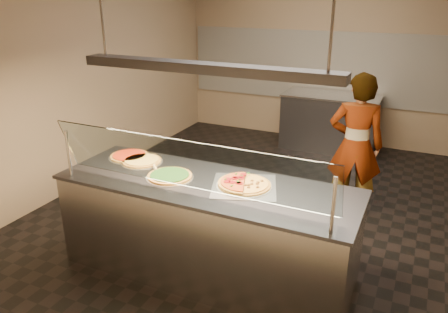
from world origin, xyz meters
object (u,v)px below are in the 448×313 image
at_px(pizza_tomato, 130,156).
at_px(pizza_spatula, 160,169).
at_px(half_pizza_pepperoni, 233,181).
at_px(half_pizza_sausage, 256,186).
at_px(prep_table, 329,122).
at_px(pizza_cheese, 142,160).
at_px(heat_lamp_housing, 204,68).
at_px(serving_counter, 207,228).
at_px(worker, 355,146).
at_px(sneeze_guard, 186,165).
at_px(perforated_tray, 244,186).
at_px(pizza_spinach, 170,176).

height_order(pizza_tomato, pizza_spatula, pizza_spatula).
relative_size(pizza_tomato, pizza_spatula, 1.48).
bearing_deg(half_pizza_pepperoni, half_pizza_sausage, 0.16).
xyz_separation_m(half_pizza_sausage, prep_table, (-0.19, 3.92, -0.49)).
relative_size(pizza_cheese, heat_lamp_housing, 0.18).
xyz_separation_m(half_pizza_sausage, heat_lamp_housing, (-0.45, -0.07, 0.99)).
bearing_deg(pizza_cheese, serving_counter, -12.21).
bearing_deg(half_pizza_sausage, worker, 71.98).
xyz_separation_m(half_pizza_sausage, worker, (0.56, 1.72, -0.10)).
bearing_deg(sneeze_guard, heat_lamp_housing, 90.00).
relative_size(pizza_spatula, prep_table, 0.18).
bearing_deg(prep_table, pizza_tomato, -108.67).
xyz_separation_m(perforated_tray, half_pizza_sausage, (0.11, 0.00, 0.02)).
height_order(half_pizza_pepperoni, pizza_tomato, half_pizza_pepperoni).
relative_size(perforated_tray, pizza_cheese, 1.71).
bearing_deg(perforated_tray, sneeze_guard, -129.25).
height_order(sneeze_guard, prep_table, sneeze_guard).
distance_m(sneeze_guard, half_pizza_pepperoni, 0.54).
bearing_deg(sneeze_guard, worker, 64.67).
bearing_deg(worker, pizza_tomato, 27.00).
relative_size(sneeze_guard, worker, 1.46).
distance_m(perforated_tray, half_pizza_pepperoni, 0.11).
xyz_separation_m(pizza_tomato, prep_table, (1.27, 3.75, -0.48)).
relative_size(serving_counter, half_pizza_sausage, 5.37).
xyz_separation_m(half_pizza_sausage, pizza_tomato, (-1.46, 0.16, -0.01)).
height_order(pizza_cheese, pizza_tomato, same).
relative_size(half_pizza_pepperoni, half_pizza_sausage, 1.00).
height_order(pizza_spinach, prep_table, pizza_spinach).
relative_size(serving_counter, prep_table, 1.75).
distance_m(half_pizza_pepperoni, half_pizza_sausage, 0.22).
xyz_separation_m(half_pizza_pepperoni, pizza_tomato, (-1.24, 0.16, -0.02)).
bearing_deg(half_pizza_sausage, pizza_tomato, 173.59).
relative_size(perforated_tray, pizza_spatula, 2.50).
xyz_separation_m(half_pizza_pepperoni, heat_lamp_housing, (-0.23, -0.07, 0.99)).
bearing_deg(pizza_tomato, perforated_tray, -6.97).
relative_size(half_pizza_sausage, prep_table, 0.33).
relative_size(half_pizza_pepperoni, pizza_tomato, 1.22).
height_order(serving_counter, heat_lamp_housing, heat_lamp_housing).
bearing_deg(half_pizza_pepperoni, prep_table, 89.54).
xyz_separation_m(perforated_tray, prep_table, (-0.08, 3.92, -0.47)).
height_order(pizza_tomato, heat_lamp_housing, heat_lamp_housing).
bearing_deg(prep_table, worker, -71.08).
relative_size(sneeze_guard, pizza_spinach, 5.66).
bearing_deg(half_pizza_sausage, half_pizza_pepperoni, -179.84).
xyz_separation_m(half_pizza_pepperoni, pizza_spinach, (-0.58, -0.11, -0.02)).
bearing_deg(pizza_spatula, pizza_cheese, 156.49).
bearing_deg(worker, half_pizza_sausage, 61.33).
bearing_deg(pizza_tomato, worker, 37.64).
height_order(pizza_cheese, worker, worker).
height_order(pizza_spinach, heat_lamp_housing, heat_lamp_housing).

